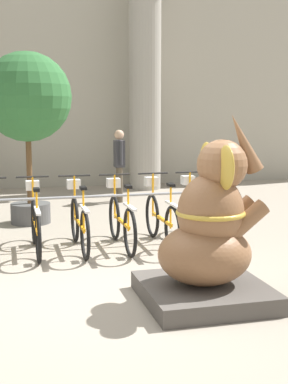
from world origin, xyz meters
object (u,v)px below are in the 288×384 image
bicycle_4 (161,217)px  bicycle_5 (199,215)px  elephant_statue (209,239)px  person_pedestrian (119,159)px  bicycle_1 (36,224)px  potted_tree (27,102)px  bicycle_3 (121,220)px  bicycle_2 (79,222)px

bicycle_4 → bicycle_5: same height
elephant_statue → person_pedestrian: size_ratio=1.26×
bicycle_1 → potted_tree: potted_tree is taller
bicycle_3 → bicycle_4: bearing=1.4°
bicycle_1 → bicycle_2: size_ratio=1.00×
bicycle_3 → person_pedestrian: 4.06m
elephant_statue → potted_tree: potted_tree is taller
bicycle_2 → person_pedestrian: size_ratio=1.11×
bicycle_3 → potted_tree: bearing=119.8°
bicycle_4 → bicycle_5: bearing=1.2°
bicycle_2 → bicycle_3: same height
bicycle_2 → potted_tree: bearing=105.7°
bicycle_2 → bicycle_5: same height
bicycle_5 → bicycle_1: bearing=-179.9°
elephant_statue → potted_tree: size_ratio=0.66×
bicycle_5 → person_pedestrian: 3.97m
bicycle_1 → bicycle_3: size_ratio=1.00×
bicycle_4 → bicycle_5: 0.62m
bicycle_3 → bicycle_4: (0.62, 0.02, 0.00)m
bicycle_2 → bicycle_5: bearing=0.5°
bicycle_5 → bicycle_2: bearing=-179.5°
bicycle_2 → bicycle_4: (1.23, 0.00, 0.00)m
bicycle_5 → elephant_statue: (-0.82, -2.47, 0.26)m
bicycle_2 → bicycle_3: (0.62, -0.01, 0.00)m
bicycle_2 → bicycle_4: same height
bicycle_5 → person_pedestrian: person_pedestrian is taller
bicycle_4 → bicycle_3: bearing=-178.6°
bicycle_1 → bicycle_4: bearing=-0.3°
bicycle_3 → bicycle_4: size_ratio=1.00×
potted_tree → person_pedestrian: bearing=42.3°
bicycle_4 → person_pedestrian: 3.97m
bicycle_3 → elephant_statue: (0.41, -2.44, 0.26)m
elephant_statue → bicycle_1: bearing=123.7°
bicycle_4 → person_pedestrian: person_pedestrian is taller
bicycle_1 → bicycle_5: (2.46, 0.00, 0.00)m
bicycle_5 → bicycle_3: bearing=-178.7°
bicycle_1 → potted_tree: bearing=89.3°
elephant_statue → person_pedestrian: elephant_statue is taller
bicycle_1 → bicycle_5: bearing=0.1°
bicycle_5 → elephant_statue: elephant_statue is taller
bicycle_5 → person_pedestrian: (-0.42, 3.92, 0.53)m
bicycle_3 → bicycle_5: size_ratio=1.00×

